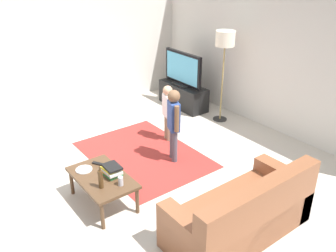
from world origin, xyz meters
The scene contains 16 objects.
ground centered at (0.00, 0.00, 0.00)m, with size 7.80×7.80×0.00m, color beige.
wall_back centered at (0.00, 3.00, 1.35)m, with size 6.00×0.12×2.70m, color silver.
wall_left centered at (-3.00, 0.00, 1.35)m, with size 0.12×6.00×2.70m, color silver.
area_rug centered at (-0.44, 0.42, 0.00)m, with size 2.20×1.60×0.01m, color #9E2D28.
tv_stand centered at (-1.70, 2.30, 0.24)m, with size 1.20×0.44×0.50m.
tv centered at (-1.70, 2.28, 0.85)m, with size 1.10×0.28×0.71m.
couch centered at (1.87, 0.29, 0.29)m, with size 0.80×1.80×0.86m.
floor_lamp centered at (-0.70, 2.45, 1.54)m, with size 0.36×0.36×1.78m.
child_near_tv centered at (-0.64, 1.08, 0.62)m, with size 0.34×0.17×1.02m.
child_center centered at (-0.02, 0.73, 0.72)m, with size 0.38×0.23×1.20m.
coffee_table centered at (0.31, -0.72, 0.37)m, with size 1.00×0.60×0.42m.
book_stack centered at (0.36, -0.59, 0.49)m, with size 0.29×0.22×0.14m.
bottle centered at (0.53, -0.84, 0.55)m, with size 0.06×0.06×0.30m.
tv_remote centered at (0.01, -0.62, 0.43)m, with size 0.17×0.05×0.02m, color black.
soda_can centered at (0.63, -0.62, 0.48)m, with size 0.07×0.07×0.12m, color silver.
plate centered at (0.03, -0.84, 0.43)m, with size 0.22×0.22×0.02m.
Camera 1 is at (3.98, -2.41, 3.04)m, focal length 38.47 mm.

